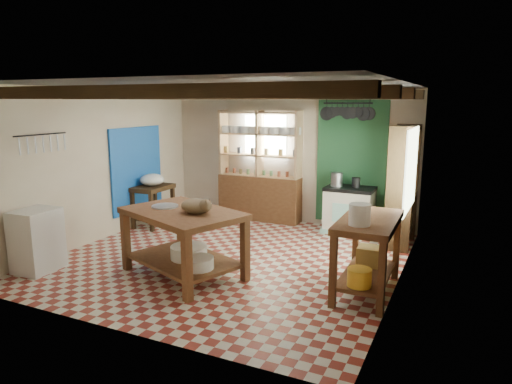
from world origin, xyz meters
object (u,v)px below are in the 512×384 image
at_px(prep_table, 153,206).
at_px(cat, 196,206).
at_px(work_table, 183,243).
at_px(right_counter, 367,256).
at_px(stove, 349,210).
at_px(white_cabinet, 37,240).

distance_m(prep_table, cat, 3.00).
xyz_separation_m(work_table, right_counter, (2.41, 0.49, 0.02)).
distance_m(work_table, right_counter, 2.46).
relative_size(work_table, prep_table, 2.05).
height_order(work_table, right_counter, right_counter).
xyz_separation_m(stove, cat, (-1.31, -3.07, 0.59)).
bearing_deg(stove, cat, -113.17).
height_order(stove, prep_table, stove).
relative_size(white_cabinet, cat, 2.04).
distance_m(stove, white_cabinet, 5.17).
height_order(work_table, cat, cat).
distance_m(prep_table, right_counter, 4.60).
distance_m(work_table, prep_table, 2.72).
xyz_separation_m(right_counter, cat, (-2.16, -0.53, 0.54)).
bearing_deg(white_cabinet, prep_table, 86.34).
bearing_deg(cat, right_counter, 24.69).
bearing_deg(white_cabinet, cat, 13.94).
bearing_deg(cat, work_table, -178.69).
bearing_deg(white_cabinet, stove, 43.46).
distance_m(stove, right_counter, 2.68).
relative_size(work_table, stove, 1.87).
relative_size(prep_table, cat, 1.82).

